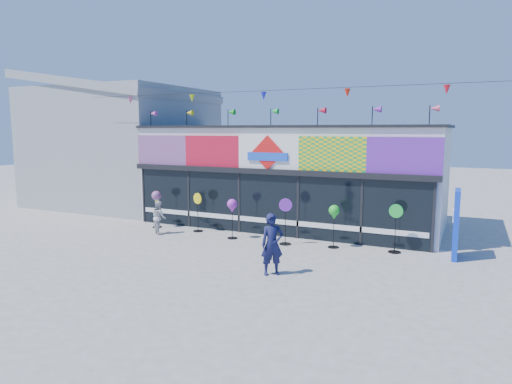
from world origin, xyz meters
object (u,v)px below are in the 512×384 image
Objects in this scene: spinner_4 at (334,214)px; spinner_5 at (395,227)px; adult_man at (272,244)px; blue_sign at (456,224)px; spinner_3 at (285,220)px; spinner_2 at (232,207)px; child at (159,217)px; spinner_1 at (198,211)px; spinner_0 at (156,198)px.

spinner_5 is (1.95, 0.24, -0.33)m from spinner_4.
spinner_4 is 0.86× the size of adult_man.
spinner_3 is (-5.34, -0.68, -0.22)m from blue_sign.
child is (-2.91, -0.48, -0.53)m from spinner_2.
spinner_1 is 5.99m from adult_man.
spinner_3 is (5.72, -0.35, -0.34)m from spinner_0.
blue_sign reaches higher than spinner_0.
spinner_3 is 5.00m from child.
blue_sign is at bearing 5.44° from spinner_2.
adult_man is (-4.44, -3.92, -0.22)m from blue_sign.
spinner_4 is (-3.72, -0.39, 0.09)m from blue_sign.
spinner_0 is at bearing 174.22° from spinner_2.
spinner_2 is 2.09m from spinner_3.
spinner_5 reaches higher than spinner_1.
spinner_1 reaches higher than spinner_2.
spinner_2 is 4.38m from adult_man.
spinner_5 is at bearing -176.53° from blue_sign.
spinner_1 is (1.90, 0.09, -0.40)m from spinner_0.
blue_sign is 1.43× the size of spinner_0.
adult_man is (2.96, -3.22, -0.32)m from spinner_2.
spinner_5 is 8.61m from child.
spinner_3 reaches higher than spinner_5.
blue_sign is 1.35× the size of spinner_5.
adult_man is at bearing -125.40° from spinner_5.
spinner_3 is 3.36m from adult_man.
blue_sign is 1.79m from spinner_5.
spinner_0 is 9.31m from spinner_5.
spinner_2 is 1.15× the size of child.
spinner_5 is 0.93× the size of adult_man.
adult_man is 6.48m from child.
blue_sign is at bearing -139.14° from child.
spinner_5 is at bearing 0.73° from spinner_1.
blue_sign reaches higher than child.
spinner_1 is 1.19× the size of child.
spinner_5 reaches higher than spinner_4.
spinner_5 reaches higher than child.
spinner_2 is at bearing -5.78° from spinner_0.
spinner_2 is at bearing -174.41° from spinner_5.
spinner_0 is at bearing -178.88° from spinner_5.
blue_sign reaches higher than adult_man.
spinner_4 is 3.61m from adult_man.
spinner_0 is 7.35m from spinner_4.
spinner_5 is at bearing 16.70° from adult_man.
adult_man is at bearing -101.62° from spinner_4.
spinner_1 is 1.04× the size of spinner_4.
spinner_3 is 1.11× the size of spinner_4.
child is (-4.97, -0.50, -0.22)m from spinner_3.
blue_sign is 1.26× the size of adult_man.
blue_sign is at bearing 7.29° from spinner_3.
spinner_5 is (9.30, 0.18, -0.36)m from spinner_0.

